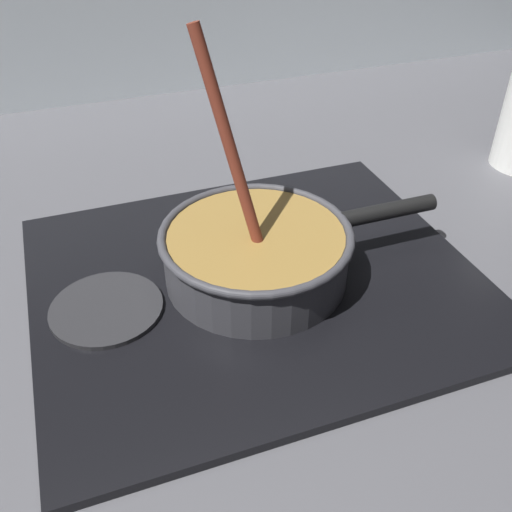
# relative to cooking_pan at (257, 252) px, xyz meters

# --- Properties ---
(ground) EXTENTS (2.40, 1.60, 0.04)m
(ground) POSITION_rel_cooking_pan_xyz_m (-0.10, -0.08, -0.07)
(ground) COLOR #4C4C51
(hob_plate) EXTENTS (0.56, 0.48, 0.01)m
(hob_plate) POSITION_rel_cooking_pan_xyz_m (-0.00, -0.00, -0.04)
(hob_plate) COLOR black
(hob_plate) RESTS_ON ground
(burner_ring) EXTENTS (0.19, 0.19, 0.01)m
(burner_ring) POSITION_rel_cooking_pan_xyz_m (-0.00, -0.00, -0.03)
(burner_ring) COLOR #592D0C
(burner_ring) RESTS_ON hob_plate
(spare_burner) EXTENTS (0.14, 0.14, 0.01)m
(spare_burner) POSITION_rel_cooking_pan_xyz_m (-0.19, -0.00, -0.04)
(spare_burner) COLOR #262628
(spare_burner) RESTS_ON hob_plate
(cooking_pan) EXTENTS (0.37, 0.24, 0.31)m
(cooking_pan) POSITION_rel_cooking_pan_xyz_m (0.00, 0.00, 0.00)
(cooking_pan) COLOR #38383D
(cooking_pan) RESTS_ON hob_plate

